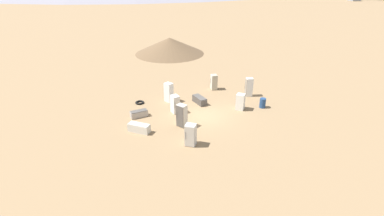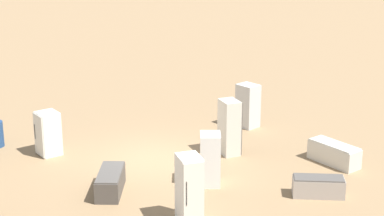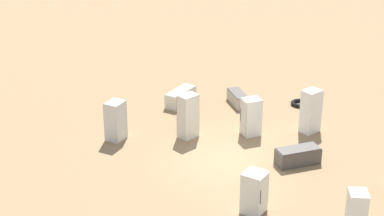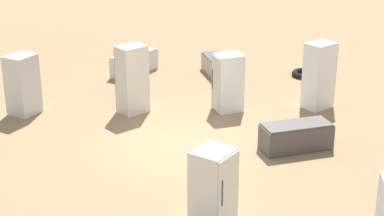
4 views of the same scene
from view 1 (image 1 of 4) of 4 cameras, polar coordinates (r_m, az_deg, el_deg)
name	(u,v)px [view 1 (image 1 of 4)]	position (r m, az deg, el deg)	size (l,w,h in m)	color
ground_plane	(204,116)	(26.54, 2.28, -1.52)	(1000.00, 1000.00, 0.00)	#937551
dirt_mound	(170,46)	(46.34, -4.30, 11.76)	(10.46, 10.46, 2.42)	brown
discarded_fridge_0	(240,102)	(27.82, 9.21, 1.18)	(0.98, 0.98, 1.51)	silver
discarded_fridge_1	(191,135)	(21.94, -0.27, -5.14)	(0.97, 0.93, 1.68)	silver
discarded_fridge_2	(175,104)	(26.87, -3.23, 0.74)	(0.83, 0.92, 1.63)	white
discarded_fridge_3	(214,82)	(32.19, 4.20, 4.94)	(0.67, 0.72, 1.63)	#B2A88E
discarded_fridge_4	(139,114)	(26.66, -10.06, -1.08)	(1.60, 1.00, 0.59)	#A89E93
discarded_fridge_5	(200,100)	(28.90, 1.45, 1.54)	(1.23, 1.85, 0.66)	#4C4742
discarded_fridge_6	(169,92)	(29.13, -4.47, 2.99)	(0.94, 0.97, 1.90)	white
discarded_fridge_7	(182,116)	(24.47, -1.96, -1.45)	(0.94, 0.95, 1.91)	beige
discarded_fridge_8	(139,128)	(24.24, -10.05, -3.75)	(1.86, 1.47, 0.70)	beige
discarded_fridge_9	(249,87)	(30.90, 10.79, 3.93)	(0.71, 0.60, 1.90)	white
scrap_tire	(140,102)	(29.39, -9.94, 1.04)	(0.85, 0.85, 0.18)	black
rusty_barrel	(263,103)	(28.71, 13.30, 0.94)	(0.57, 0.57, 0.91)	navy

